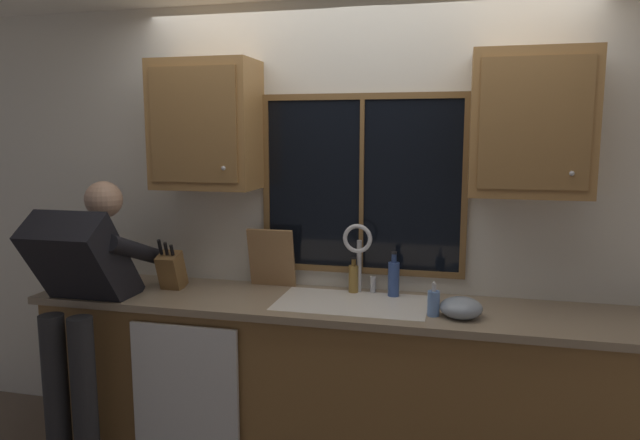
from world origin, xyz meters
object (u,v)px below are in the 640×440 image
object	(u,v)px
soap_dispenser	(434,303)
bottle_green_glass	(394,278)
cutting_board	(271,258)
mixing_bowl	(461,308)
knife_block	(172,271)
person_standing	(83,294)
bottle_tall_clear	(354,278)

from	to	relation	value
soap_dispenser	bottle_green_glass	size ratio (longest dim) A/B	0.70
cutting_board	bottle_green_glass	world-z (taller)	cutting_board
mixing_bowl	soap_dispenser	world-z (taller)	soap_dispenser
knife_block	cutting_board	bearing A→B (deg)	18.88
mixing_bowl	bottle_green_glass	world-z (taller)	bottle_green_glass
person_standing	soap_dispenser	xyz separation A→B (m)	(1.85, 0.19, 0.03)
person_standing	knife_block	world-z (taller)	person_standing
knife_block	bottle_tall_clear	size ratio (longest dim) A/B	1.56
cutting_board	soap_dispenser	bearing A→B (deg)	-19.44
soap_dispenser	bottle_green_glass	distance (m)	0.38
person_standing	bottle_tall_clear	xyz separation A→B (m)	(1.39, 0.51, 0.05)
cutting_board	soap_dispenser	size ratio (longest dim) A/B	2.01
mixing_bowl	bottle_green_glass	xyz separation A→B (m)	(-0.37, 0.29, 0.06)
knife_block	mixing_bowl	world-z (taller)	knife_block
person_standing	cutting_board	xyz separation A→B (m)	(0.90, 0.52, 0.14)
cutting_board	person_standing	bearing A→B (deg)	-149.87
knife_block	mixing_bowl	xyz separation A→B (m)	(1.63, -0.14, -0.06)
soap_dispenser	person_standing	bearing A→B (deg)	-174.28
person_standing	mixing_bowl	size ratio (longest dim) A/B	7.46
soap_dispenser	cutting_board	bearing A→B (deg)	160.56
bottle_green_glass	cutting_board	bearing A→B (deg)	177.33
knife_block	bottle_tall_clear	xyz separation A→B (m)	(1.04, 0.18, -0.02)
cutting_board	soap_dispenser	xyz separation A→B (m)	(0.95, -0.34, -0.11)
mixing_bowl	bottle_tall_clear	xyz separation A→B (m)	(-0.59, 0.31, 0.04)
knife_block	mixing_bowl	bearing A→B (deg)	-4.80
soap_dispenser	bottle_tall_clear	distance (m)	0.57
mixing_bowl	soap_dispenser	distance (m)	0.14
knife_block	bottle_green_glass	size ratio (longest dim) A/B	1.28
person_standing	mixing_bowl	bearing A→B (deg)	5.69
knife_block	mixing_bowl	size ratio (longest dim) A/B	1.55
bottle_tall_clear	bottle_green_glass	bearing A→B (deg)	-5.87
knife_block	bottle_tall_clear	world-z (taller)	knife_block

